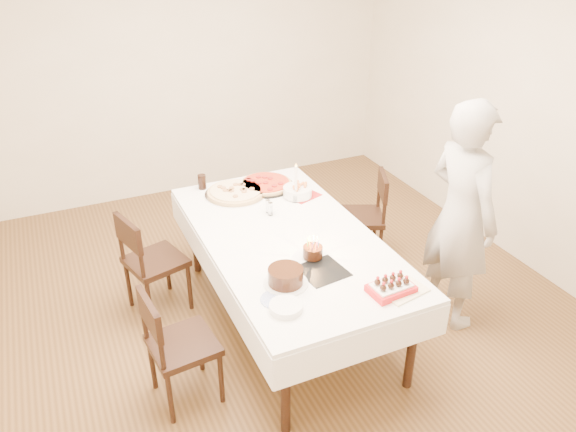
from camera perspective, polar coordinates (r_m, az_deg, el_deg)
name	(u,v)px	position (r m, az deg, el deg)	size (l,w,h in m)	color
floor	(281,312)	(4.46, -0.67, -9.71)	(5.00, 5.00, 0.00)	#50351B
wall_back	(183,67)	(6.04, -10.64, 14.64)	(4.50, 0.04, 2.70)	beige
wall_right	(534,108)	(5.06, 23.68, 9.99)	(0.04, 5.00, 2.70)	beige
dining_table	(288,280)	(4.16, 0.00, -6.48)	(1.14, 2.14, 0.75)	white
chair_right_savory	(360,217)	(4.93, 7.34, -0.10)	(0.42, 0.42, 0.83)	black
chair_left_savory	(156,261)	(4.38, -13.30, -4.50)	(0.44, 0.44, 0.86)	black
chair_left_dessert	(183,345)	(3.60, -10.61, -12.74)	(0.43, 0.43, 0.83)	black
person	(461,216)	(4.16, 17.14, -0.03)	(0.63, 0.41, 1.72)	beige
pizza_white	(236,192)	(4.54, -5.34, 2.43)	(0.50, 0.50, 0.04)	beige
pizza_pepperoni	(266,184)	(4.66, -2.27, 3.27)	(0.47, 0.47, 0.04)	red
red_placemat	(301,195)	(4.52, 1.37, 2.17)	(0.24, 0.24, 0.01)	#B21E1E
pasta_bowl	(298,191)	(4.48, 0.97, 2.51)	(0.23, 0.23, 0.07)	white
taper_candle	(296,182)	(4.35, 0.81, 3.43)	(0.07, 0.07, 0.33)	white
shaker_pair	(270,209)	(4.20, -1.80, 0.72)	(0.09, 0.09, 0.10)	white
cola_glass	(202,182)	(4.65, -8.73, 3.45)	(0.07, 0.07, 0.12)	black
layer_cake	(286,277)	(3.44, -0.25, -6.17)	(0.28, 0.28, 0.11)	black
cake_board	(322,271)	(3.59, 3.51, -5.63)	(0.28, 0.28, 0.01)	black
birthday_cake	(313,247)	(3.67, 2.54, -3.21)	(0.13, 0.13, 0.14)	#381D0F
strawberry_box	(391,287)	(3.44, 10.44, -7.15)	(0.27, 0.18, 0.07)	red
box_lid	(403,291)	(3.48, 11.65, -7.50)	(0.28, 0.18, 0.02)	beige
plate_stack	(286,307)	(3.25, -0.23, -9.24)	(0.19, 0.19, 0.04)	white
china_plate	(276,299)	(3.34, -1.24, -8.45)	(0.19, 0.19, 0.01)	white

